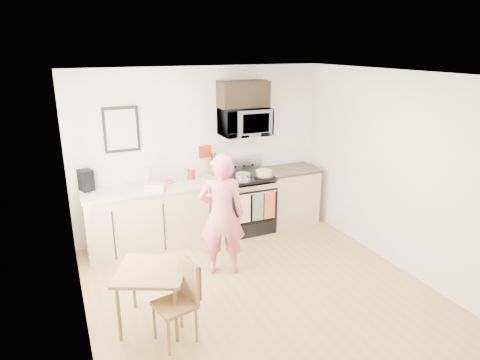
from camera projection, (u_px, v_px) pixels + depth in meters
name	position (u px, v px, depth m)	size (l,w,h in m)	color
floor	(268.00, 301.00, 5.06)	(4.60, 4.60, 0.00)	#A27D3E
back_wall	(202.00, 152.00, 6.67)	(4.00, 0.04, 2.60)	white
front_wall	(443.00, 313.00, 2.66)	(4.00, 0.04, 2.60)	white
left_wall	(76.00, 228.00, 3.90)	(0.04, 4.60, 2.60)	white
right_wall	(410.00, 176.00, 5.44)	(0.04, 4.60, 2.60)	white
ceiling	(273.00, 76.00, 4.27)	(4.00, 4.60, 0.04)	white
window	(72.00, 178.00, 4.53)	(0.06, 1.40, 1.50)	silver
cabinet_left	(159.00, 217.00, 6.36)	(2.10, 0.60, 0.90)	#CEB184
countertop_left	(157.00, 187.00, 6.22)	(2.14, 0.64, 0.04)	beige
cabinet_right	(289.00, 196.00, 7.22)	(0.84, 0.60, 0.90)	#CEB184
countertop_right	(290.00, 170.00, 7.08)	(0.88, 0.64, 0.04)	black
range	(247.00, 204.00, 6.89)	(0.76, 0.70, 1.16)	black
microwave	(244.00, 122.00, 6.58)	(0.76, 0.51, 0.42)	#A6A6AA
upper_cabinet	(243.00, 94.00, 6.50)	(0.76, 0.35, 0.40)	black
wall_art	(121.00, 129.00, 6.05)	(0.50, 0.04, 0.65)	black
wall_trivet	(205.00, 152.00, 6.68)	(0.20, 0.02, 0.20)	#AF220F
person	(222.00, 215.00, 5.48)	(0.59, 0.39, 1.62)	#C43645
dining_table	(152.00, 276.00, 4.49)	(0.81, 0.81, 0.66)	brown
chair	(185.00, 289.00, 4.29)	(0.48, 0.44, 0.87)	brown
knife_block	(214.00, 167.00, 6.71)	(0.11, 0.15, 0.24)	brown
utensil_crock	(191.00, 170.00, 6.49)	(0.12, 0.12, 0.35)	#AF220F
fruit_bowl	(168.00, 180.00, 6.33)	(0.25, 0.25, 0.10)	white
milk_carton	(150.00, 177.00, 6.17)	(0.10, 0.10, 0.27)	tan
coffee_maker	(86.00, 181.00, 5.97)	(0.22, 0.27, 0.30)	black
bread_bag	(155.00, 187.00, 5.97)	(0.29, 0.14, 0.11)	tan
cake	(264.00, 173.00, 6.68)	(0.31, 0.31, 0.10)	black
kettle	(227.00, 167.00, 6.81)	(0.19, 0.19, 0.24)	white
pot	(243.00, 177.00, 6.46)	(0.23, 0.38, 0.11)	#A6A6AA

